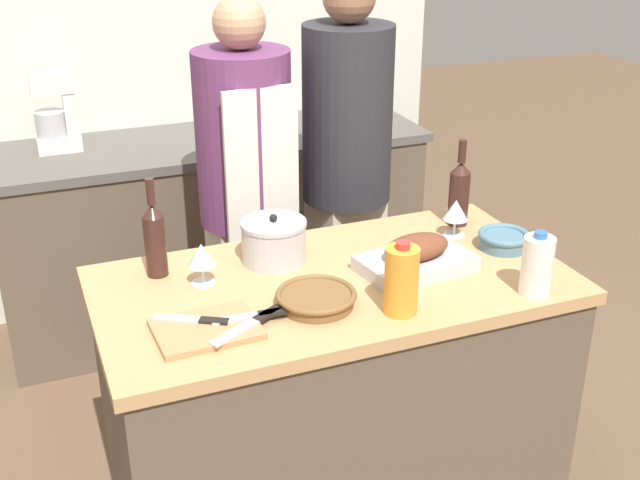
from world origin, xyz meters
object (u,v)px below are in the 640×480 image
Objects in this scene: stock_pot at (274,241)px; knife_chef at (250,324)px; mixing_bowl at (504,240)px; stand_mixer at (56,117)px; wine_glass_right at (456,211)px; juice_jug at (401,280)px; person_cook_guest at (347,168)px; roasting_pan at (416,257)px; condiment_bottle_tall at (283,116)px; condiment_bottle_short at (327,119)px; person_cook_aproned at (246,193)px; wine_bottle_green at (459,192)px; cutting_board at (206,329)px; knife_bread at (252,316)px; milk_jug at (537,265)px; wicker_basket at (316,298)px; knife_paring at (193,320)px; wine_glass_left at (202,256)px; wine_bottle_dark at (155,238)px.

knife_chef is at bearing -117.50° from stock_pot.
stand_mixer is at bearing 127.99° from mixing_bowl.
stock_pot reaches higher than wine_glass_right.
juice_jug is at bearing -68.11° from stand_mixer.
juice_jug is at bearing -120.64° from person_cook_guest.
condiment_bottle_tall reaches higher than roasting_pan.
condiment_bottle_short is at bearing 61.05° from knife_chef.
juice_jug is 0.13× the size of person_cook_aproned.
wine_bottle_green is at bearing 3.63° from stock_pot.
cutting_board is 0.11m from knife_chef.
knife_bread is (-0.78, -0.29, -0.07)m from wine_glass_right.
stand_mixer is at bearing 128.47° from person_cook_guest.
person_cook_aproned is (0.29, 0.98, -0.03)m from knife_chef.
milk_jug is 0.64× the size of wine_bottle_green.
person_cook_guest is at bearing 54.47° from knife_chef.
knife_paring is (-0.34, 0.01, -0.00)m from wicker_basket.
wine_glass_left is (-0.85, 0.40, 0.00)m from milk_jug.
wicker_basket is 0.74m from wine_bottle_green.
stock_pot is at bearing 176.53° from wine_glass_right.
condiment_bottle_tall is (0.67, 1.64, 0.05)m from knife_chef.
wine_bottle_dark is at bearing 173.32° from stock_pot.
condiment_bottle_tall reaches higher than knife_bread.
wicker_basket is at bearing -87.07° from stock_pot.
juice_jug reaches higher than knife_chef.
person_cook_aproned reaches higher than mixing_bowl.
knife_paring is at bearing -164.61° from wine_glass_right.
knife_chef is at bearing 172.28° from juice_jug.
wine_glass_right is at bearing 122.64° from mixing_bowl.
wine_bottle_green is (-0.04, 0.23, 0.09)m from mixing_bowl.
milk_jug reaches higher than mixing_bowl.
knife_chef is at bearing -140.38° from person_cook_guest.
stand_mixer is 0.99m from condiment_bottle_tall.
wine_glass_right is (0.59, 0.27, 0.06)m from wicker_basket.
wine_glass_left reaches higher than roasting_pan.
roasting_pan reaches higher than knife_bread.
wicker_basket is 1.55m from condiment_bottle_short.
person_cook_aproned reaches higher than juice_jug.
wine_glass_left is 0.84× the size of condiment_bottle_tall.
wine_glass_right reaches higher than mixing_bowl.
milk_jug is at bearing -7.11° from knife_chef.
cutting_board is 1.72m from condiment_bottle_short.
wine_bottle_green is at bearing 45.80° from juice_jug.
condiment_bottle_short is at bearing 93.26° from mixing_bowl.
wine_glass_right is (0.85, 0.03, -0.00)m from wine_glass_left.
wicker_basket is 0.19m from knife_bread.
milk_jug is 0.81× the size of knife_chef.
stand_mixer is 0.21× the size of person_cook_aproned.
person_cook_guest reaches higher than juice_jug.
knife_bread is 0.12× the size of person_cook_guest.
milk_jug is at bearing -8.42° from cutting_board.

